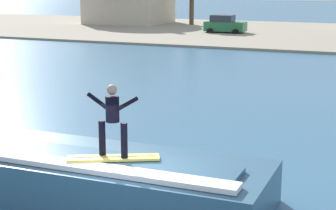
{
  "coord_description": "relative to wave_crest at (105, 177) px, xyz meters",
  "views": [
    {
      "loc": [
        5.44,
        -10.58,
        5.34
      ],
      "look_at": [
        -0.95,
        5.0,
        1.53
      ],
      "focal_mm": 60.12,
      "sensor_mm": 36.0,
      "label": 1
    }
  ],
  "objects": [
    {
      "name": "surfboard",
      "position": [
        0.42,
        -0.35,
        0.66
      ],
      "size": [
        2.12,
        1.34,
        0.06
      ],
      "color": "#EAD159",
      "rests_on": "wave_crest"
    },
    {
      "name": "car_near_shore",
      "position": [
        -9.3,
        41.14,
        0.39
      ],
      "size": [
        3.91,
        2.04,
        1.86
      ],
      "color": "#23663D",
      "rests_on": "ground_plane"
    },
    {
      "name": "shoreline_bank",
      "position": [
        0.95,
        43.37,
        -0.46
      ],
      "size": [
        120.0,
        26.95,
        0.19
      ],
      "color": "gray",
      "rests_on": "ground_plane"
    },
    {
      "name": "surfer",
      "position": [
        0.41,
        -0.32,
        1.65
      ],
      "size": [
        1.32,
        0.32,
        1.72
      ],
      "color": "black",
      "rests_on": "surfboard"
    },
    {
      "name": "wave_crest",
      "position": [
        0.0,
        0.0,
        0.0
      ],
      "size": [
        8.09,
        2.97,
        1.18
      ],
      "color": "#355D77",
      "rests_on": "ground_plane"
    }
  ]
}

